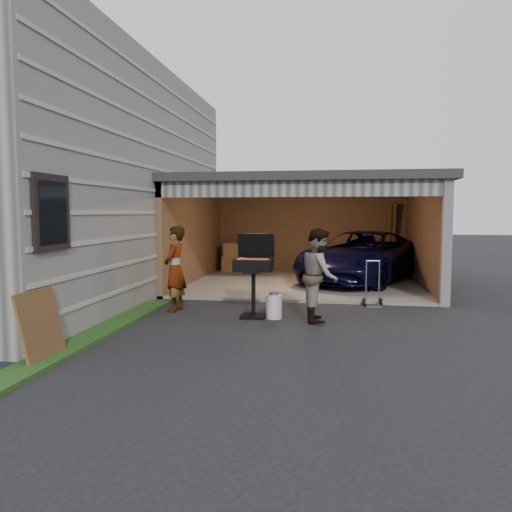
# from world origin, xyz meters

# --- Properties ---
(ground) EXTENTS (80.00, 80.00, 0.00)m
(ground) POSITION_xyz_m (0.00, 0.00, 0.00)
(ground) COLOR black
(ground) RESTS_ON ground
(house) EXTENTS (7.00, 11.00, 5.50)m
(house) POSITION_xyz_m (-6.00, 4.00, 2.75)
(house) COLOR #474744
(house) RESTS_ON ground
(groundcover_strip) EXTENTS (0.50, 8.00, 0.06)m
(groundcover_strip) POSITION_xyz_m (-2.25, -1.00, 0.03)
(groundcover_strip) COLOR #193814
(groundcover_strip) RESTS_ON ground
(garage) EXTENTS (6.80, 6.30, 2.90)m
(garage) POSITION_xyz_m (0.76, 6.79, 1.87)
(garage) COLOR #605E59
(garage) RESTS_ON ground
(minivan) EXTENTS (4.24, 5.59, 1.41)m
(minivan) POSITION_xyz_m (2.35, 6.90, 0.71)
(minivan) COLOR black
(minivan) RESTS_ON ground
(woman) EXTENTS (0.44, 0.65, 1.73)m
(woman) POSITION_xyz_m (-1.62, 2.20, 0.86)
(woman) COLOR #98A3BF
(woman) RESTS_ON ground
(man) EXTENTS (0.73, 0.89, 1.71)m
(man) POSITION_xyz_m (1.30, 1.72, 0.86)
(man) COLOR #3E2018
(man) RESTS_ON ground
(bbq_grill) EXTENTS (0.72, 0.63, 1.59)m
(bbq_grill) POSITION_xyz_m (0.05, 1.85, 0.95)
(bbq_grill) COLOR black
(bbq_grill) RESTS_ON ground
(propane_tank) EXTENTS (0.34, 0.34, 0.45)m
(propane_tank) POSITION_xyz_m (0.45, 1.80, 0.22)
(propane_tank) COLOR silver
(propane_tank) RESTS_ON ground
(plywood_panel) EXTENTS (0.24, 0.87, 0.96)m
(plywood_panel) POSITION_xyz_m (-2.34, -1.37, 0.48)
(plywood_panel) COLOR #4F311B
(plywood_panel) RESTS_ON ground
(hand_truck) EXTENTS (0.43, 0.35, 0.99)m
(hand_truck) POSITION_xyz_m (2.39, 3.35, 0.19)
(hand_truck) COLOR slate
(hand_truck) RESTS_ON ground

